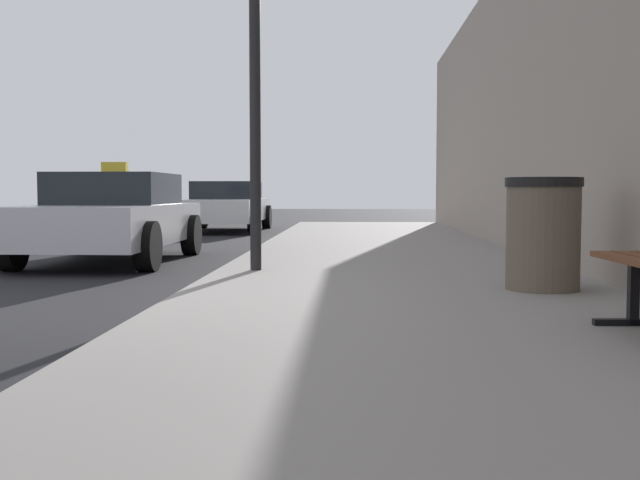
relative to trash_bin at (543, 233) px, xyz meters
name	(u,v)px	position (x,y,z in m)	size (l,w,h in m)	color
sidewalk	(419,312)	(-1.14, -0.84, -0.57)	(4.00, 32.00, 0.15)	gray
trash_bin	(543,233)	(0.00, 0.00, 0.00)	(0.66, 0.66, 0.97)	brown
car_silver	(112,217)	(-5.08, 4.12, 0.01)	(1.96, 4.07, 1.43)	#B7B7BF
car_white	(226,206)	(-4.90, 12.93, 0.01)	(2.01, 4.47, 1.27)	white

